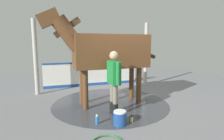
% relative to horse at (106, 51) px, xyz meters
% --- Properties ---
extents(ground_plane, '(16.00, 16.00, 0.02)m').
position_rel_horse_xyz_m(ground_plane, '(0.35, -0.30, -1.65)').
color(ground_plane, gray).
extents(wet_patch, '(3.59, 3.59, 0.00)m').
position_rel_horse_xyz_m(wet_patch, '(0.12, -0.04, -1.64)').
color(wet_patch, '#42444C').
rests_on(wet_patch, ground).
extents(barrier_wall, '(3.94, 1.40, 1.06)m').
position_rel_horse_xyz_m(barrier_wall, '(0.94, 2.39, -1.15)').
color(barrier_wall, white).
rests_on(barrier_wall, ground).
extents(roof_post_near, '(0.16, 0.16, 2.73)m').
position_rel_horse_xyz_m(roof_post_near, '(-1.41, 2.40, -0.27)').
color(roof_post_near, '#B7B2A8').
rests_on(roof_post_near, ground).
extents(roof_post_far, '(0.16, 0.16, 2.73)m').
position_rel_horse_xyz_m(roof_post_far, '(2.82, 0.97, -0.27)').
color(roof_post_far, '#B7B2A8').
rests_on(roof_post_far, ground).
extents(horse, '(3.48, 1.63, 2.80)m').
position_rel_horse_xyz_m(horse, '(0.00, 0.00, 0.00)').
color(horse, brown).
rests_on(horse, ground).
extents(handler, '(0.36, 0.64, 1.67)m').
position_rel_horse_xyz_m(handler, '(-0.37, -0.83, -0.68)').
color(handler, black).
rests_on(handler, ground).
extents(wash_bucket, '(0.32, 0.32, 0.33)m').
position_rel_horse_xyz_m(wash_bucket, '(-0.63, -1.39, -1.48)').
color(wash_bucket, '#1E478C').
rests_on(wash_bucket, ground).
extents(bottle_shampoo, '(0.06, 0.06, 0.18)m').
position_rel_horse_xyz_m(bottle_shampoo, '(-0.35, -1.49, -1.56)').
color(bottle_shampoo, '#D8CC4C').
rests_on(bottle_shampoo, ground).
extents(bottle_spray, '(0.07, 0.07, 0.23)m').
position_rel_horse_xyz_m(bottle_spray, '(-1.04, -1.05, -1.53)').
color(bottle_spray, blue).
rests_on(bottle_spray, ground).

